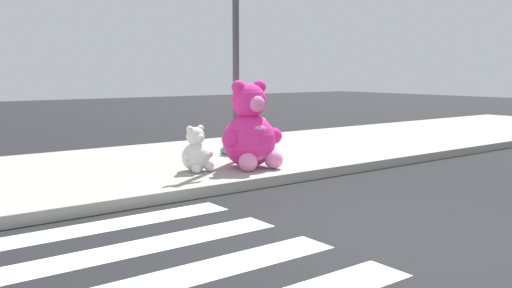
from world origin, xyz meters
name	(u,v)px	position (x,y,z in m)	size (l,w,h in m)	color
ground_plane	(416,248)	(0.00, 0.00, 0.00)	(60.00, 60.00, 0.00)	black
sidewalk	(162,165)	(0.00, 5.20, 0.07)	(28.00, 4.40, 0.15)	#9E9B93
sign_pole	(236,60)	(1.00, 4.40, 1.85)	(0.56, 0.11, 3.20)	#4C4C51
plush_pink_large	(250,133)	(0.86, 3.81, 0.70)	(1.07, 0.95, 1.38)	#F22D93
plush_teal	(231,142)	(1.43, 5.19, 0.37)	(0.38, 0.41, 0.54)	teal
plush_tan	(258,142)	(1.56, 4.52, 0.43)	(0.54, 0.49, 0.71)	tan
plush_white	(196,153)	(0.00, 4.04, 0.43)	(0.54, 0.48, 0.70)	white
plush_brown	(256,143)	(1.82, 4.92, 0.35)	(0.36, 0.35, 0.50)	olive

